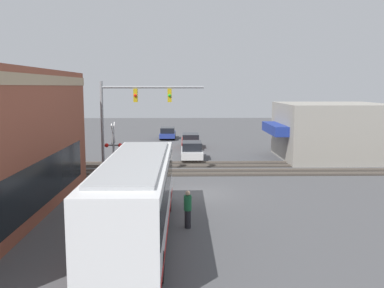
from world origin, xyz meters
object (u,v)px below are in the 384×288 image
at_px(parked_car_red, 191,141).
at_px(parked_car_blue, 168,133).
at_px(crossing_signal, 113,145).
at_px(pedestrian_at_crossing, 124,165).
at_px(parked_car_white, 192,151).
at_px(pedestrian_near_bus, 188,209).
at_px(city_bus, 137,194).

distance_m(parked_car_red, parked_car_blue, 7.99).
relative_size(crossing_signal, pedestrian_at_crossing, 2.28).
bearing_deg(parked_car_white, pedestrian_near_bus, 178.38).
bearing_deg(pedestrian_near_bus, parked_car_white, -1.62).
height_order(city_bus, pedestrian_near_bus, city_bus).
xyz_separation_m(crossing_signal, parked_car_blue, (22.25, -2.77, -1.65)).
bearing_deg(parked_car_blue, crossing_signal, 172.90).
relative_size(pedestrian_at_crossing, pedestrian_near_bus, 0.99).
bearing_deg(pedestrian_near_bus, parked_car_blue, 3.70).
distance_m(pedestrian_at_crossing, pedestrian_near_bus, 11.50).
bearing_deg(pedestrian_at_crossing, parked_car_white, -33.61).
bearing_deg(crossing_signal, pedestrian_at_crossing, -47.34).
xyz_separation_m(crossing_signal, pedestrian_near_bus, (-10.12, -4.87, -1.44)).
xyz_separation_m(city_bus, parked_car_red, (25.96, -2.60, -1.15)).
bearing_deg(parked_car_white, pedestrian_at_crossing, 146.39).
distance_m(city_bus, parked_car_blue, 33.53).
distance_m(parked_car_blue, pedestrian_near_bus, 32.44).
xyz_separation_m(parked_car_red, pedestrian_near_bus, (-24.82, 0.51, 0.17)).
xyz_separation_m(parked_car_red, parked_car_blue, (7.55, 2.60, -0.04)).
height_order(city_bus, crossing_signal, crossing_signal).
distance_m(parked_car_white, pedestrian_at_crossing, 8.60).
xyz_separation_m(parked_car_red, pedestrian_at_crossing, (-14.13, 4.76, 0.17)).
relative_size(city_bus, parked_car_white, 2.74).
relative_size(parked_car_white, pedestrian_near_bus, 2.56).
relative_size(crossing_signal, parked_car_blue, 0.88).
distance_m(city_bus, parked_car_white, 19.20).
height_order(parked_car_red, pedestrian_near_bus, pedestrian_near_bus).
relative_size(crossing_signal, parked_car_white, 0.88).
bearing_deg(parked_car_white, parked_car_red, 0.00).
bearing_deg(crossing_signal, city_bus, -166.18).
bearing_deg(parked_car_red, pedestrian_near_bus, 178.83).
relative_size(city_bus, pedestrian_near_bus, 7.01).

